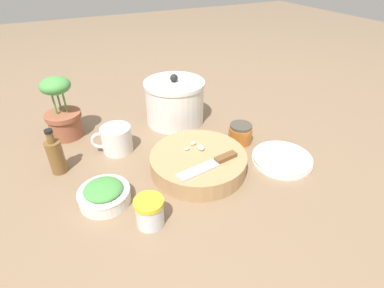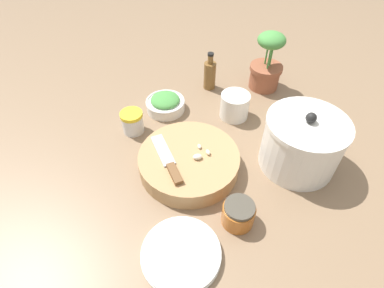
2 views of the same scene
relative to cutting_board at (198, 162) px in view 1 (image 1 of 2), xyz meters
name	(u,v)px [view 1 (image 1 of 2)]	position (x,y,z in m)	size (l,w,h in m)	color
ground_plane	(175,168)	(-0.06, 0.04, -0.03)	(5.00, 5.00, 0.00)	#7F664C
cutting_board	(198,162)	(0.00, 0.00, 0.00)	(0.28, 0.28, 0.05)	tan
chef_knife	(212,164)	(0.01, -0.06, 0.03)	(0.19, 0.06, 0.01)	brown
garlic_cloves	(197,147)	(0.01, 0.03, 0.03)	(0.06, 0.05, 0.01)	#F3E7CC
herb_bowl	(104,194)	(-0.28, -0.01, 0.00)	(0.13, 0.13, 0.06)	silver
spice_jar	(150,212)	(-0.20, -0.14, 0.01)	(0.07, 0.07, 0.07)	silver
coffee_mug	(116,139)	(-0.19, 0.21, 0.02)	(0.13, 0.10, 0.09)	silver
plate_stack	(282,159)	(0.25, -0.08, -0.02)	(0.18, 0.18, 0.02)	silver
honey_jar	(240,134)	(0.20, 0.07, 0.01)	(0.08, 0.08, 0.07)	#B26023
oil_bottle	(56,156)	(-0.37, 0.17, 0.03)	(0.04, 0.04, 0.14)	brown
stock_pot	(175,102)	(0.06, 0.31, 0.05)	(0.22, 0.22, 0.19)	silver
potted_herb	(62,113)	(-0.33, 0.37, 0.06)	(0.12, 0.12, 0.22)	#935138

